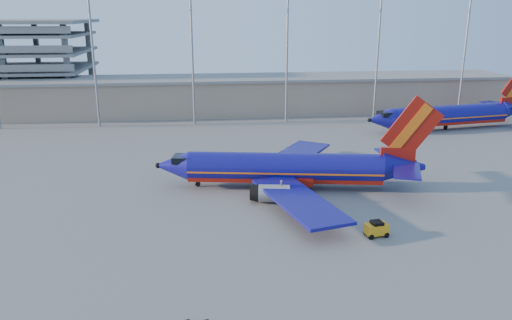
{
  "coord_description": "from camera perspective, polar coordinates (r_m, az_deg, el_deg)",
  "views": [
    {
      "loc": [
        -4.36,
        -60.43,
        23.0
      ],
      "look_at": [
        3.27,
        3.45,
        4.0
      ],
      "focal_mm": 35.0,
      "sensor_mm": 36.0,
      "label": 1
    }
  ],
  "objects": [
    {
      "name": "terminal_building",
      "position": [
        120.75,
        0.1,
        7.55
      ],
      "size": [
        122.0,
        16.0,
        8.5
      ],
      "color": "gray",
      "rests_on": "ground"
    },
    {
      "name": "baggage_tug",
      "position": [
        55.27,
        13.61,
        -7.62
      ],
      "size": [
        2.57,
        1.77,
        1.72
      ],
      "rotation": [
        0.0,
        0.0,
        0.14
      ],
      "color": "orange",
      "rests_on": "ground"
    },
    {
      "name": "aircraft_second",
      "position": [
        109.9,
        21.4,
        4.83
      ],
      "size": [
        38.31,
        14.82,
        13.03
      ],
      "rotation": [
        0.0,
        0.0,
        0.16
      ],
      "color": "navy",
      "rests_on": "ground"
    },
    {
      "name": "light_mast_row",
      "position": [
        106.98,
        -1.83,
        13.53
      ],
      "size": [
        101.6,
        1.6,
        28.65
      ],
      "color": "gray",
      "rests_on": "ground"
    },
    {
      "name": "aircraft_main",
      "position": [
        67.62,
        4.07,
        -1.01
      ],
      "size": [
        37.84,
        36.1,
        12.89
      ],
      "rotation": [
        0.0,
        0.0,
        -0.17
      ],
      "color": "navy",
      "rests_on": "ground"
    },
    {
      "name": "ground",
      "position": [
        64.8,
        -2.52,
        -4.35
      ],
      "size": [
        220.0,
        220.0,
        0.0
      ],
      "primitive_type": "plane",
      "color": "slate",
      "rests_on": "ground"
    }
  ]
}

